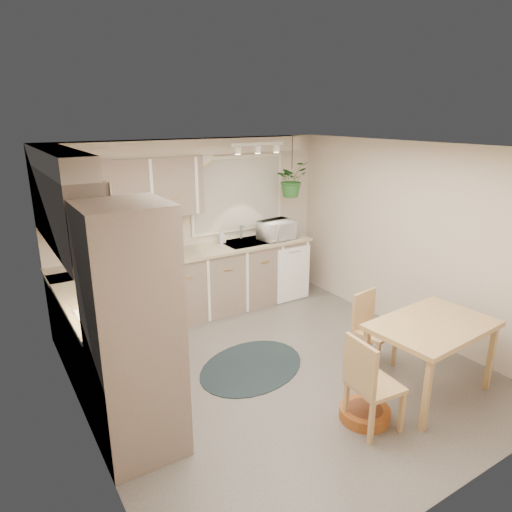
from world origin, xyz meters
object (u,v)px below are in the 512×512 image
at_px(pet_bed, 365,413).
at_px(chair_back, 376,331).
at_px(microwave, 277,228).
at_px(braided_rug, 252,366).
at_px(chair_left, 376,383).
at_px(dining_table, 429,358).

bearing_deg(pet_bed, chair_back, 39.75).
xyz_separation_m(chair_back, microwave, (0.16, 2.16, 0.70)).
bearing_deg(chair_back, braided_rug, -37.81).
bearing_deg(chair_left, dining_table, 102.14).
bearing_deg(microwave, braided_rug, -139.55).
xyz_separation_m(dining_table, chair_back, (-0.06, 0.66, 0.03)).
bearing_deg(braided_rug, microwave, 47.71).
distance_m(dining_table, chair_left, 0.87).
distance_m(chair_left, chair_back, 1.11).
height_order(dining_table, microwave, microwave).
height_order(braided_rug, pet_bed, pet_bed).
bearing_deg(chair_left, microwave, 167.05).
distance_m(braided_rug, microwave, 2.30).
relative_size(dining_table, microwave, 2.37).
bearing_deg(braided_rug, dining_table, -46.85).
xyz_separation_m(dining_table, pet_bed, (-0.84, 0.01, -0.33)).
distance_m(dining_table, microwave, 2.92).
height_order(dining_table, pet_bed, dining_table).
bearing_deg(chair_left, pet_bed, 174.73).
xyz_separation_m(chair_back, pet_bed, (-0.78, -0.65, -0.36)).
bearing_deg(chair_back, chair_left, 35.24).
distance_m(dining_table, chair_back, 0.67).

